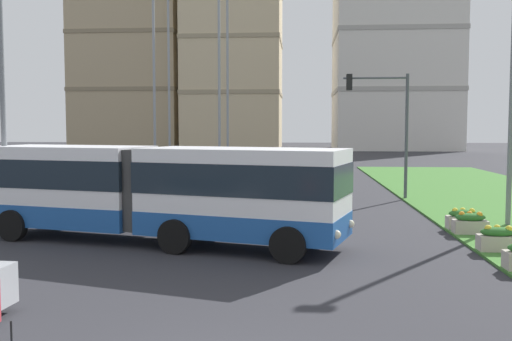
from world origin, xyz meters
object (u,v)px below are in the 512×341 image
object	(u,v)px
car_grey_wagon	(146,187)
flower_planter_3	(498,239)
flower_planter_4	(470,223)
apartment_tower_centre	(394,10)
apartment_tower_west	(131,39)
articulated_bus	(158,190)
streetlight_median	(512,81)
flower_planter_5	(463,219)
traffic_light_far_right	(387,115)
streetlight_left	(2,85)

from	to	relation	value
car_grey_wagon	flower_planter_3	size ratio (longest dim) A/B	4.07
flower_planter_4	apartment_tower_centre	xyz separation A→B (m)	(9.41, 77.52, 22.18)
car_grey_wagon	apartment_tower_centre	bearing A→B (deg)	72.28
apartment_tower_west	articulated_bus	bearing A→B (deg)	-73.08
apartment_tower_centre	flower_planter_3	bearing A→B (deg)	-96.69
flower_planter_3	streetlight_median	distance (m)	6.99
car_grey_wagon	flower_planter_5	distance (m)	14.55
flower_planter_5	streetlight_median	distance (m)	5.32
articulated_bus	apartment_tower_centre	bearing A→B (deg)	76.21
traffic_light_far_right	streetlight_median	world-z (taller)	streetlight_median
flower_planter_3	apartment_tower_west	xyz separation A→B (m)	(-36.96, 89.04, 19.41)
streetlight_median	apartment_tower_centre	xyz separation A→B (m)	(7.51, 75.58, 17.34)
streetlight_left	streetlight_median	distance (m)	17.64
apartment_tower_centre	traffic_light_far_right	bearing A→B (deg)	-99.06
car_grey_wagon	streetlight_left	distance (m)	9.83
apartment_tower_west	apartment_tower_centre	distance (m)	47.29
car_grey_wagon	traffic_light_far_right	size ratio (longest dim) A/B	0.71
flower_planter_3	streetlight_left	world-z (taller)	streetlight_left
articulated_bus	traffic_light_far_right	bearing A→B (deg)	53.47
flower_planter_3	streetlight_left	distance (m)	16.20
traffic_light_far_right	apartment_tower_centre	bearing A→B (deg)	80.94
flower_planter_4	flower_planter_5	world-z (taller)	same
streetlight_left	apartment_tower_centre	distance (m)	84.36
car_grey_wagon	flower_planter_4	size ratio (longest dim) A/B	4.07
apartment_tower_west	apartment_tower_centre	xyz separation A→B (m)	(46.38, -8.80, 2.77)
flower_planter_4	apartment_tower_centre	size ratio (longest dim) A/B	0.02
flower_planter_3	apartment_tower_west	distance (m)	98.35
flower_planter_3	flower_planter_5	size ratio (longest dim) A/B	1.00
articulated_bus	apartment_tower_west	bearing A→B (deg)	106.92
flower_planter_3	flower_planter_4	size ratio (longest dim) A/B	1.00
articulated_bus	flower_planter_4	size ratio (longest dim) A/B	10.92
articulated_bus	flower_planter_5	size ratio (longest dim) A/B	10.92
traffic_light_far_right	flower_planter_5	bearing A→B (deg)	-81.13
articulated_bus	streetlight_median	world-z (taller)	streetlight_median
flower_planter_5	streetlight_left	xyz separation A→B (m)	(-15.46, -1.99, 4.57)
traffic_light_far_right	apartment_tower_west	size ratio (longest dim) A/B	0.16
streetlight_median	apartment_tower_west	distance (m)	94.03
car_grey_wagon	traffic_light_far_right	world-z (taller)	traffic_light_far_right
streetlight_left	apartment_tower_west	size ratio (longest dim) A/B	0.23
streetlight_left	apartment_tower_centre	bearing A→B (deg)	72.45
flower_planter_4	traffic_light_far_right	bearing A→B (deg)	98.11
car_grey_wagon	apartment_tower_west	bearing A→B (deg)	106.88
streetlight_median	flower_planter_5	bearing A→B (deg)	-150.06
flower_planter_3	streetlight_left	size ratio (longest dim) A/B	0.12
articulated_bus	streetlight_median	distance (m)	13.13
car_grey_wagon	flower_planter_5	xyz separation A→B (m)	(13.00, -6.53, -0.33)
apartment_tower_centre	articulated_bus	bearing A→B (deg)	-103.79
flower_planter_4	flower_planter_5	size ratio (longest dim) A/B	1.00
car_grey_wagon	streetlight_median	world-z (taller)	streetlight_median
articulated_bus	flower_planter_3	size ratio (longest dim) A/B	10.92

